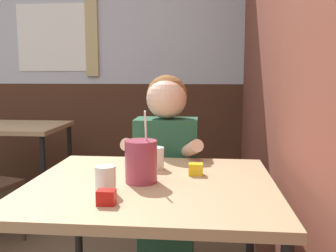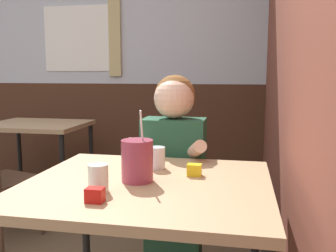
{
  "view_description": "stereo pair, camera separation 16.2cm",
  "coord_description": "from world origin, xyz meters",
  "px_view_note": "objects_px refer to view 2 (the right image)",
  "views": [
    {
      "loc": [
        1.09,
        -1.1,
        1.21
      ],
      "look_at": [
        0.93,
        0.5,
        0.98
      ],
      "focal_mm": 40.0,
      "sensor_mm": 36.0,
      "label": 1
    },
    {
      "loc": [
        1.25,
        -1.08,
        1.21
      ],
      "look_at": [
        0.93,
        0.5,
        0.98
      ],
      "focal_mm": 40.0,
      "sensor_mm": 36.0,
      "label": 2
    }
  ],
  "objects_px": {
    "cocktail_pitcher": "(137,161)",
    "person_seated": "(174,174)",
    "main_table": "(147,198)",
    "background_table": "(37,134)"
  },
  "relations": [
    {
      "from": "cocktail_pitcher",
      "to": "person_seated",
      "type": "bearing_deg",
      "value": 85.89
    },
    {
      "from": "background_table",
      "to": "cocktail_pitcher",
      "type": "bearing_deg",
      "value": -48.78
    },
    {
      "from": "background_table",
      "to": "cocktail_pitcher",
      "type": "xyz_separation_m",
      "value": [
        1.34,
        -1.52,
        0.18
      ]
    },
    {
      "from": "background_table",
      "to": "person_seated",
      "type": "xyz_separation_m",
      "value": [
        1.38,
        -0.94,
        -0.03
      ]
    },
    {
      "from": "main_table",
      "to": "background_table",
      "type": "distance_m",
      "value": 2.05
    },
    {
      "from": "person_seated",
      "to": "cocktail_pitcher",
      "type": "bearing_deg",
      "value": -94.11
    },
    {
      "from": "person_seated",
      "to": "background_table",
      "type": "bearing_deg",
      "value": 145.8
    },
    {
      "from": "cocktail_pitcher",
      "to": "background_table",
      "type": "bearing_deg",
      "value": 131.22
    },
    {
      "from": "main_table",
      "to": "person_seated",
      "type": "height_order",
      "value": "person_seated"
    },
    {
      "from": "main_table",
      "to": "background_table",
      "type": "xyz_separation_m",
      "value": [
        -1.38,
        1.52,
        -0.02
      ]
    }
  ]
}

